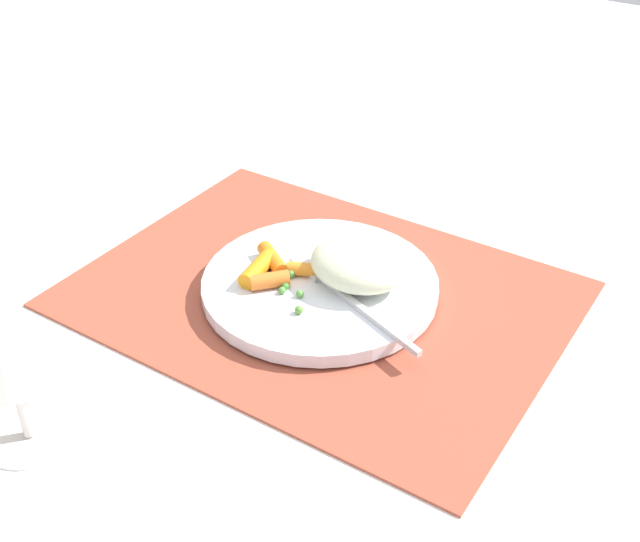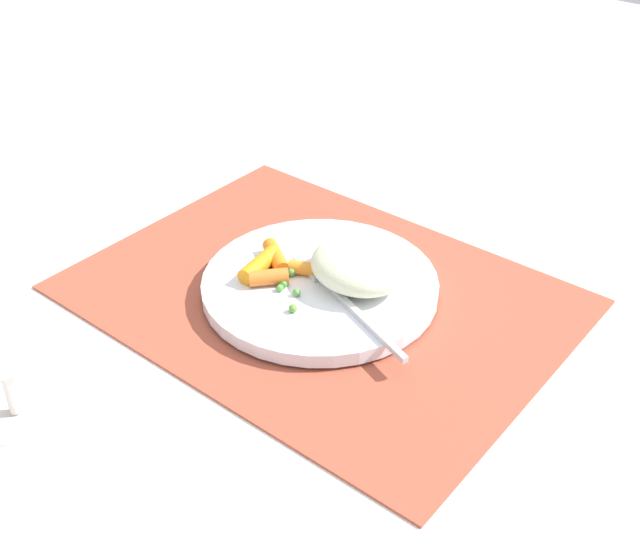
{
  "view_description": "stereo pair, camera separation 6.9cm",
  "coord_description": "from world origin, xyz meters",
  "px_view_note": "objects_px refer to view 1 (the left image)",
  "views": [
    {
      "loc": [
        -0.36,
        0.55,
        0.48
      ],
      "look_at": [
        0.0,
        0.0,
        0.03
      ],
      "focal_mm": 45.26,
      "sensor_mm": 36.0,
      "label": 1
    },
    {
      "loc": [
        -0.41,
        0.51,
        0.48
      ],
      "look_at": [
        0.0,
        0.0,
        0.03
      ],
      "focal_mm": 45.26,
      "sensor_mm": 36.0,
      "label": 2
    }
  ],
  "objects_px": {
    "wine_glass": "(3,340)",
    "fork": "(339,292)",
    "rice_mound": "(359,264)",
    "carrot_portion": "(274,269)",
    "plate": "(320,285)"
  },
  "relations": [
    {
      "from": "plate",
      "to": "fork",
      "type": "bearing_deg",
      "value": 159.26
    },
    {
      "from": "rice_mound",
      "to": "carrot_portion",
      "type": "distance_m",
      "value": 0.09
    },
    {
      "from": "carrot_portion",
      "to": "rice_mound",
      "type": "bearing_deg",
      "value": -153.66
    },
    {
      "from": "carrot_portion",
      "to": "fork",
      "type": "distance_m",
      "value": 0.07
    },
    {
      "from": "rice_mound",
      "to": "carrot_portion",
      "type": "xyz_separation_m",
      "value": [
        0.08,
        0.04,
        -0.01
      ]
    },
    {
      "from": "carrot_portion",
      "to": "wine_glass",
      "type": "relative_size",
      "value": 0.62
    },
    {
      "from": "plate",
      "to": "wine_glass",
      "type": "distance_m",
      "value": 0.32
    },
    {
      "from": "rice_mound",
      "to": "fork",
      "type": "distance_m",
      "value": 0.03
    },
    {
      "from": "wine_glass",
      "to": "fork",
      "type": "bearing_deg",
      "value": -113.26
    },
    {
      "from": "plate",
      "to": "rice_mound",
      "type": "bearing_deg",
      "value": -150.96
    },
    {
      "from": "carrot_portion",
      "to": "fork",
      "type": "bearing_deg",
      "value": -174.02
    },
    {
      "from": "rice_mound",
      "to": "wine_glass",
      "type": "distance_m",
      "value": 0.34
    },
    {
      "from": "wine_glass",
      "to": "plate",
      "type": "bearing_deg",
      "value": -107.25
    },
    {
      "from": "wine_glass",
      "to": "carrot_portion",
      "type": "bearing_deg",
      "value": -100.04
    },
    {
      "from": "rice_mound",
      "to": "fork",
      "type": "bearing_deg",
      "value": 83.04
    }
  ]
}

